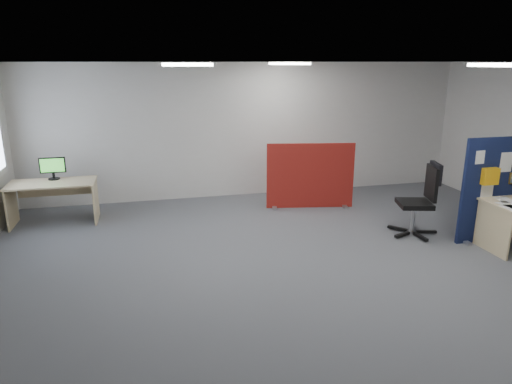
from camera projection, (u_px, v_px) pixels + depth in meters
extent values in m
plane|color=#575A5F|center=(305.00, 261.00, 6.41)|extent=(9.00, 9.00, 0.00)
cube|color=white|center=(311.00, 62.00, 5.66)|extent=(9.00, 7.00, 0.02)
cube|color=silver|center=(250.00, 130.00, 9.31)|extent=(9.00, 0.02, 2.70)
cube|color=silver|center=(504.00, 294.00, 2.77)|extent=(9.00, 0.02, 2.70)
cube|color=white|center=(508.00, 65.00, 5.19)|extent=(0.60, 0.60, 0.04)
cube|color=white|center=(187.00, 65.00, 5.80)|extent=(0.60, 0.60, 0.04)
cube|color=white|center=(289.00, 64.00, 8.12)|extent=(0.60, 0.60, 0.04)
cube|color=#A2A3A8|center=(464.00, 241.00, 7.08)|extent=(0.08, 0.30, 0.04)
cube|color=white|center=(480.00, 157.00, 6.69)|extent=(0.15, 0.01, 0.20)
cube|color=white|center=(506.00, 162.00, 6.82)|extent=(0.21, 0.01, 0.30)
cube|color=white|center=(487.00, 189.00, 6.87)|extent=(0.21, 0.01, 0.30)
cube|color=white|center=(507.00, 206.00, 7.05)|extent=(0.21, 0.01, 0.30)
cube|color=#FFAF10|center=(490.00, 176.00, 6.77)|extent=(0.25, 0.10, 0.25)
cube|color=#D7C089|center=(492.00, 229.00, 6.64)|extent=(0.03, 0.69, 0.70)
cube|color=maroon|center=(310.00, 176.00, 8.63)|extent=(1.64, 0.35, 1.24)
cube|color=#A2A3A8|center=(275.00, 209.00, 8.64)|extent=(0.08, 0.30, 0.04)
cube|color=#A2A3A8|center=(342.00, 204.00, 8.95)|extent=(0.08, 0.30, 0.04)
cube|color=#D7C089|center=(52.00, 183.00, 7.75)|extent=(1.42, 0.71, 0.03)
cube|color=#D7C089|center=(11.00, 206.00, 7.70)|extent=(0.03, 0.65, 0.70)
cube|color=#D7C089|center=(96.00, 201.00, 8.01)|extent=(0.03, 0.65, 0.70)
cube|color=#D7C089|center=(56.00, 187.00, 8.10)|extent=(1.28, 0.02, 0.30)
cylinder|color=black|center=(54.00, 179.00, 7.94)|extent=(0.19, 0.19, 0.02)
cube|color=black|center=(54.00, 175.00, 7.92)|extent=(0.04, 0.03, 0.10)
cube|color=black|center=(52.00, 165.00, 7.87)|extent=(0.43, 0.04, 0.27)
cube|color=green|center=(52.00, 165.00, 7.85)|extent=(0.39, 0.01, 0.23)
cube|color=black|center=(426.00, 232.00, 7.41)|extent=(0.33, 0.13, 0.04)
cube|color=black|center=(412.00, 227.00, 7.63)|extent=(0.22, 0.30, 0.04)
cube|color=black|center=(397.00, 228.00, 7.55)|extent=(0.25, 0.28, 0.04)
cube|color=black|center=(402.00, 235.00, 7.28)|extent=(0.32, 0.17, 0.04)
cube|color=black|center=(421.00, 237.00, 7.20)|extent=(0.07, 0.33, 0.04)
cylinder|color=#A2A3A8|center=(413.00, 218.00, 7.35)|extent=(0.06, 0.06, 0.45)
cube|color=black|center=(414.00, 204.00, 7.28)|extent=(0.61, 0.61, 0.08)
cube|color=black|center=(432.00, 183.00, 7.18)|extent=(0.17, 0.45, 0.54)
cube|color=black|center=(436.00, 173.00, 7.14)|extent=(0.17, 0.41, 0.32)
cube|color=white|center=(508.00, 205.00, 6.54)|extent=(0.25, 0.32, 0.00)
cube|color=white|center=(505.00, 200.00, 6.76)|extent=(0.28, 0.34, 0.00)
cube|color=white|center=(512.00, 208.00, 6.38)|extent=(0.22, 0.30, 0.00)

